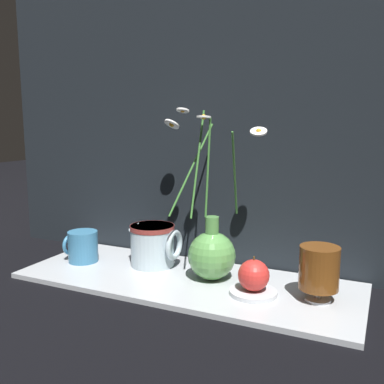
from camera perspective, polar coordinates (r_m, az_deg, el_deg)
The scene contains 9 objects.
ground_plane at distance 1.06m, azimuth -0.87°, elevation -12.05°, with size 6.00×6.00×0.00m, color black.
shelf at distance 1.06m, azimuth -0.87°, elevation -11.74°, with size 0.82×0.30×0.01m.
backdrop_wall at distance 1.15m, azimuth 2.86°, elevation 17.53°, with size 1.32×0.02×1.10m.
vase_with_flowers at distance 1.03m, azimuth 2.62°, elevation -7.88°, with size 0.28×0.15×0.41m.
yellow_mug at distance 1.20m, azimuth -14.32°, elevation -6.99°, with size 0.09×0.08×0.08m.
ceramic_pitcher at distance 1.13m, azimuth -5.19°, elevation -6.81°, with size 0.14×0.12×0.12m.
tea_glass at distance 0.94m, azimuth 16.57°, elevation -9.82°, with size 0.08×0.08×0.12m.
saucer_plate at distance 0.97m, azimuth 8.17°, elevation -13.11°, with size 0.10×0.10×0.01m.
orange_fruit at distance 0.96m, azimuth 8.22°, elevation -10.92°, with size 0.07×0.07×0.08m.
Camera 1 is at (0.43, -0.89, 0.38)m, focal length 40.00 mm.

